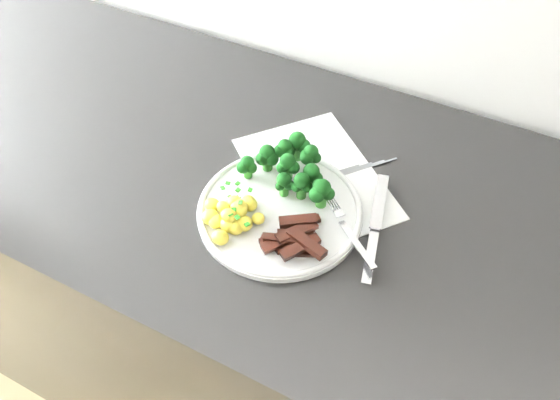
{
  "coord_description": "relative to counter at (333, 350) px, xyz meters",
  "views": [
    {
      "loc": [
        0.04,
        1.14,
        1.57
      ],
      "look_at": [
        -0.2,
        1.61,
        0.95
      ],
      "focal_mm": 35.15,
      "sensor_mm": 36.0,
      "label": 1
    }
  ],
  "objects": [
    {
      "name": "counter",
      "position": [
        0.0,
        0.0,
        0.0
      ],
      "size": [
        2.46,
        0.61,
        0.92
      ],
      "color": "black",
      "rests_on": "ground"
    },
    {
      "name": "recipe_paper",
      "position": [
        -0.09,
        0.04,
        0.46
      ],
      "size": [
        0.33,
        0.32,
        0.0
      ],
      "color": "white",
      "rests_on": "counter"
    },
    {
      "name": "plate",
      "position": [
        -0.1,
        -0.05,
        0.47
      ],
      "size": [
        0.25,
        0.25,
        0.01
      ],
      "color": "silver",
      "rests_on": "counter"
    },
    {
      "name": "broccoli",
      "position": [
        -0.11,
        0.01,
        0.5
      ],
      "size": [
        0.16,
        0.12,
        0.06
      ],
      "color": "#25631C",
      "rests_on": "plate"
    },
    {
      "name": "potatoes",
      "position": [
        -0.15,
        -0.1,
        0.49
      ],
      "size": [
        0.1,
        0.1,
        0.04
      ],
      "color": "#FFEC4F",
      "rests_on": "plate"
    },
    {
      "name": "beef_strips",
      "position": [
        -0.06,
        -0.1,
        0.48
      ],
      "size": [
        0.1,
        0.1,
        0.03
      ],
      "color": "black",
      "rests_on": "plate"
    },
    {
      "name": "fork",
      "position": [
        0.01,
        -0.05,
        0.48
      ],
      "size": [
        0.12,
        0.1,
        0.01
      ],
      "color": "silver",
      "rests_on": "plate"
    },
    {
      "name": "knife",
      "position": [
        0.04,
        -0.04,
        0.47
      ],
      "size": [
        0.06,
        0.2,
        0.02
      ],
      "color": "silver",
      "rests_on": "plate"
    }
  ]
}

